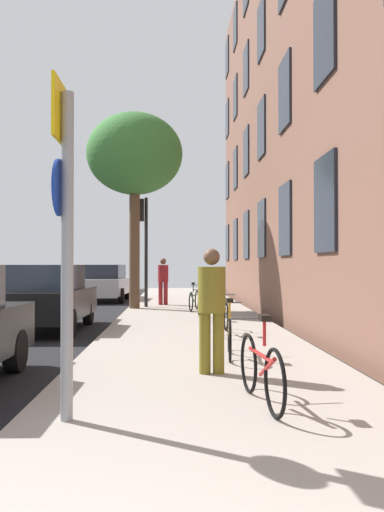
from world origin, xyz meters
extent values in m
plane|color=#332D28|center=(-2.40, 15.00, 0.00)|extent=(41.80, 41.80, 0.00)
cube|color=#9E9389|center=(1.10, 15.00, 0.06)|extent=(4.20, 38.00, 0.12)
cube|color=brown|center=(3.70, 14.50, 6.96)|extent=(0.50, 27.00, 13.92)
cube|color=#1E232D|center=(3.42, 9.14, 2.78)|extent=(0.06, 1.35, 1.83)
cube|color=#1E232D|center=(3.42, 12.71, 2.78)|extent=(0.06, 1.35, 1.83)
cube|color=#1E232D|center=(3.42, 16.29, 2.78)|extent=(0.06, 1.35, 1.83)
cube|color=#1E232D|center=(3.42, 19.86, 2.78)|extent=(0.06, 1.35, 1.83)
cube|color=#1E232D|center=(3.42, 23.43, 2.78)|extent=(0.06, 1.35, 1.83)
cube|color=#1E232D|center=(3.42, 27.00, 2.78)|extent=(0.06, 1.35, 1.83)
cube|color=#1E232D|center=(3.42, 9.14, 6.01)|extent=(0.06, 1.35, 1.83)
cube|color=#1E232D|center=(3.42, 12.71, 6.01)|extent=(0.06, 1.35, 1.83)
cube|color=#1E232D|center=(3.42, 16.29, 6.01)|extent=(0.06, 1.35, 1.83)
cube|color=#1E232D|center=(3.42, 19.86, 6.01)|extent=(0.06, 1.35, 1.83)
cube|color=#1E232D|center=(3.42, 23.43, 6.01)|extent=(0.06, 1.35, 1.83)
cube|color=#1E232D|center=(3.42, 27.00, 6.01)|extent=(0.06, 1.35, 1.83)
cube|color=#1E232D|center=(3.42, 16.29, 9.24)|extent=(0.06, 1.35, 1.83)
cube|color=#1E232D|center=(3.42, 19.86, 9.24)|extent=(0.06, 1.35, 1.83)
cube|color=#1E232D|center=(3.42, 23.43, 9.24)|extent=(0.06, 1.35, 1.83)
cube|color=#1E232D|center=(3.42, 27.00, 9.24)|extent=(0.06, 1.35, 1.83)
cube|color=#1E232D|center=(3.42, 23.43, 12.47)|extent=(0.06, 1.35, 1.83)
cube|color=#1E232D|center=(3.42, 27.00, 12.47)|extent=(0.06, 1.35, 1.83)
cylinder|color=gray|center=(-0.47, 4.48, 1.72)|extent=(0.12, 0.12, 3.21)
cube|color=yellow|center=(-0.55, 4.48, 3.14)|extent=(0.03, 0.60, 0.60)
cylinder|color=#14339E|center=(-0.55, 4.48, 2.39)|extent=(0.03, 0.56, 0.56)
cylinder|color=black|center=(-0.38, 18.55, 2.08)|extent=(0.12, 0.12, 3.93)
cube|color=black|center=(-0.56, 18.55, 3.60)|extent=(0.20, 0.24, 0.80)
sphere|color=#4B0707|center=(-0.67, 18.55, 3.86)|extent=(0.16, 0.16, 0.16)
sphere|color=#523707|center=(-0.67, 18.55, 3.60)|extent=(0.16, 0.16, 0.16)
sphere|color=green|center=(-0.67, 18.55, 3.34)|extent=(0.16, 0.16, 0.16)
cylinder|color=brown|center=(-0.76, 17.95, 2.31)|extent=(0.36, 0.36, 4.38)
ellipsoid|color=#387533|center=(-0.76, 17.95, 5.51)|extent=(3.35, 3.35, 2.85)
torus|color=black|center=(1.46, 5.53, 0.47)|extent=(0.11, 0.70, 0.70)
torus|color=black|center=(1.57, 4.47, 0.47)|extent=(0.11, 0.70, 0.70)
cylinder|color=#B21E1E|center=(1.52, 5.00, 0.66)|extent=(0.13, 0.91, 0.04)
cylinder|color=#B21E1E|center=(1.54, 4.73, 0.57)|extent=(0.10, 0.55, 0.30)
cylinder|color=#B21E1E|center=(1.53, 4.84, 0.92)|extent=(0.04, 0.04, 0.28)
cube|color=black|center=(1.53, 4.84, 1.08)|extent=(0.10, 0.24, 0.06)
cylinder|color=#4C4C4C|center=(1.46, 5.53, 1.00)|extent=(0.42, 0.07, 0.03)
torus|color=black|center=(1.54, 8.48, 0.46)|extent=(0.10, 0.68, 0.68)
torus|color=black|center=(1.46, 7.52, 0.46)|extent=(0.10, 0.68, 0.68)
cylinder|color=#C68C19|center=(1.50, 8.00, 0.65)|extent=(0.12, 0.82, 0.04)
cylinder|color=#C68C19|center=(1.48, 7.76, 0.56)|extent=(0.09, 0.50, 0.27)
cylinder|color=#C68C19|center=(1.49, 7.86, 0.90)|extent=(0.04, 0.04, 0.28)
cube|color=black|center=(1.49, 7.86, 1.06)|extent=(0.10, 0.24, 0.06)
cylinder|color=#4C4C4C|center=(1.54, 8.48, 0.98)|extent=(0.42, 0.07, 0.03)
torus|color=black|center=(1.79, 11.50, 0.44)|extent=(0.19, 0.64, 0.65)
torus|color=black|center=(1.55, 10.50, 0.44)|extent=(0.19, 0.64, 0.65)
cylinder|color=#B21E1E|center=(1.67, 11.00, 0.62)|extent=(0.25, 0.86, 0.04)
cylinder|color=#B21E1E|center=(1.61, 10.75, 0.54)|extent=(0.17, 0.52, 0.29)
cylinder|color=#B21E1E|center=(1.63, 10.85, 0.87)|extent=(0.04, 0.04, 0.28)
cube|color=black|center=(1.63, 10.85, 1.03)|extent=(0.10, 0.24, 0.06)
cylinder|color=#4C4C4C|center=(1.79, 11.50, 0.95)|extent=(0.41, 0.13, 0.03)
torus|color=black|center=(1.35, 14.54, 0.43)|extent=(0.12, 0.61, 0.61)
torus|color=black|center=(1.50, 13.46, 0.43)|extent=(0.12, 0.61, 0.61)
cylinder|color=#267233|center=(1.43, 14.00, 0.60)|extent=(0.17, 0.92, 0.04)
cylinder|color=#267233|center=(1.47, 13.73, 0.52)|extent=(0.12, 0.56, 0.30)
cylinder|color=#267233|center=(1.45, 13.84, 0.83)|extent=(0.04, 0.04, 0.28)
cube|color=black|center=(1.45, 13.84, 0.99)|extent=(0.10, 0.24, 0.06)
cylinder|color=#4C4C4C|center=(1.35, 14.54, 0.91)|extent=(0.42, 0.09, 0.03)
torus|color=black|center=(1.40, 17.52, 0.44)|extent=(0.18, 0.63, 0.64)
torus|color=black|center=(1.16, 16.48, 0.44)|extent=(0.18, 0.63, 0.64)
cylinder|color=#267233|center=(1.28, 17.00, 0.61)|extent=(0.24, 0.89, 0.04)
cylinder|color=#267233|center=(1.22, 16.74, 0.53)|extent=(0.16, 0.54, 0.29)
cylinder|color=#267233|center=(1.25, 16.84, 0.86)|extent=(0.04, 0.04, 0.28)
cube|color=black|center=(1.25, 16.84, 1.02)|extent=(0.10, 0.24, 0.06)
cylinder|color=#4C4C4C|center=(1.40, 17.52, 0.94)|extent=(0.42, 0.12, 0.03)
cylinder|color=olive|center=(1.01, 6.66, 0.54)|extent=(0.16, 0.16, 0.85)
cylinder|color=olive|center=(1.20, 6.66, 0.54)|extent=(0.16, 0.16, 0.85)
cylinder|color=olive|center=(1.11, 6.66, 1.29)|extent=(0.41, 0.41, 0.64)
sphere|color=brown|center=(1.11, 6.66, 1.74)|extent=(0.23, 0.23, 0.23)
cylinder|color=maroon|center=(0.12, 19.49, 0.55)|extent=(0.16, 0.16, 0.86)
cylinder|color=maroon|center=(0.31, 19.49, 0.55)|extent=(0.16, 0.16, 0.86)
cylinder|color=maroon|center=(0.21, 19.49, 1.30)|extent=(0.40, 0.40, 0.64)
sphere|color=brown|center=(0.21, 19.49, 1.76)|extent=(0.23, 0.23, 0.23)
cylinder|color=black|center=(-1.81, 7.42, 0.33)|extent=(0.22, 0.64, 0.64)
cube|color=black|center=(-2.50, 12.58, 0.68)|extent=(1.81, 4.20, 0.70)
cube|color=#2D3847|center=(-2.50, 12.37, 1.33)|extent=(1.49, 2.36, 0.60)
cylinder|color=black|center=(-3.28, 13.91, 0.33)|extent=(0.22, 0.64, 0.64)
cylinder|color=black|center=(-1.72, 13.91, 0.33)|extent=(0.22, 0.64, 0.64)
cylinder|color=black|center=(-1.72, 11.25, 0.33)|extent=(0.22, 0.64, 0.64)
cube|color=#B7B7BC|center=(-2.42, 23.24, 0.68)|extent=(2.02, 4.42, 0.70)
cube|color=#1E232D|center=(-2.42, 23.02, 1.33)|extent=(1.64, 2.50, 0.60)
cylinder|color=black|center=(-3.25, 24.62, 0.33)|extent=(0.22, 0.64, 0.64)
cylinder|color=black|center=(-1.59, 24.62, 0.33)|extent=(0.22, 0.64, 0.64)
cylinder|color=black|center=(-3.25, 21.85, 0.33)|extent=(0.22, 0.64, 0.64)
cylinder|color=black|center=(-1.59, 21.85, 0.33)|extent=(0.22, 0.64, 0.64)
camera|label=1|loc=(0.56, -0.79, 1.63)|focal=37.67mm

